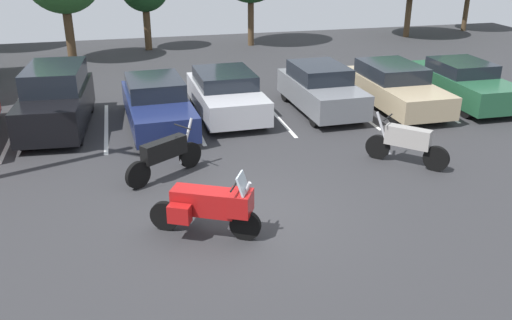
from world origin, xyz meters
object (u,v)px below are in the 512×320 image
motorcycle_second (407,143)px  car_black (56,99)px  car_grey (321,89)px  car_navy (157,104)px  car_green (462,82)px  car_tan (395,87)px  car_silver (226,94)px  motorcycle_third (165,155)px  motorcycle_touring (209,205)px

motorcycle_second → car_black: bearing=149.8°
motorcycle_second → car_grey: 4.98m
car_black → car_navy: 3.06m
car_green → car_tan: bearing=179.0°
car_silver → motorcycle_second: bearing=-54.7°
motorcycle_third → car_black: size_ratio=0.43×
motorcycle_third → car_grey: (5.63, 4.22, 0.16)m
motorcycle_second → car_green: (4.68, 4.69, 0.10)m
car_navy → car_grey: bearing=2.5°
motorcycle_touring → car_navy: (-0.45, 7.04, 0.03)m
car_navy → car_green: size_ratio=1.00×
car_navy → car_tan: same height
motorcycle_second → motorcycle_touring: bearing=-157.3°
motorcycle_third → car_navy: bearing=88.1°
car_navy → car_tan: 8.12m
car_green → motorcycle_second: bearing=-135.0°
car_navy → car_tan: (8.12, 0.03, 0.02)m
car_black → car_green: car_black is taller
car_grey → car_tan: bearing=-4.6°
car_navy → car_green: car_green is taller
car_silver → car_grey: size_ratio=1.05×
motorcycle_second → car_navy: car_navy is taller
car_navy → car_green: 10.72m
car_tan → motorcycle_second: bearing=-113.7°
car_tan → car_green: bearing=-1.0°
motorcycle_touring → car_silver: (1.85, 7.61, 0.05)m
motorcycle_touring → car_black: (-3.45, 7.60, 0.24)m
motorcycle_touring → car_navy: bearing=93.7°
motorcycle_touring → car_green: bearing=34.4°
car_navy → car_grey: size_ratio=1.14×
car_navy → car_silver: (2.30, 0.57, 0.02)m
motorcycle_second → car_navy: (-6.04, 4.71, 0.09)m
motorcycle_second → car_navy: size_ratio=0.34×
motorcycle_touring → motorcycle_second: motorcycle_touring is taller
car_grey → motorcycle_third: bearing=-143.1°
car_black → car_tan: (11.12, -0.53, -0.19)m
motorcycle_touring → motorcycle_second: 6.06m
car_black → motorcycle_touring: bearing=-65.6°
motorcycle_second → car_tan: 5.17m
motorcycle_second → car_green: size_ratio=0.34×
car_green → motorcycle_third: bearing=-159.9°
car_tan → car_green: 2.60m
motorcycle_second → car_green: car_green is taller
motorcycle_second → car_silver: car_silver is taller
motorcycle_second → car_tan: (2.08, 4.74, 0.11)m
car_grey → car_tan: 2.64m
motorcycle_touring → car_navy: car_navy is taller
motorcycle_second → car_grey: (-0.55, 4.95, 0.15)m
motorcycle_third → car_tan: 9.18m
car_silver → car_grey: 3.21m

